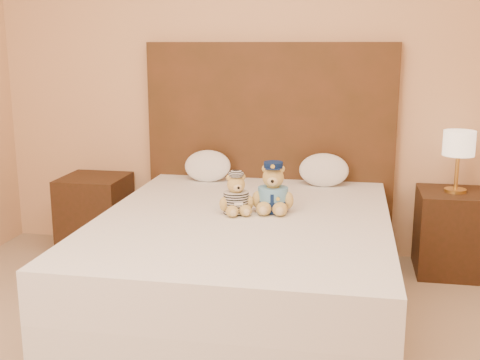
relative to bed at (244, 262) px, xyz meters
name	(u,v)px	position (x,y,z in m)	size (l,w,h in m)	color
bed	(244,262)	(0.00, 0.00, 0.00)	(1.60, 2.00, 0.55)	white
headboard	(269,150)	(0.00, 1.01, 0.47)	(1.75, 0.08, 1.50)	#4F2C17
nightstand_left	(95,213)	(-1.25, 0.80, 0.00)	(0.45, 0.45, 0.55)	#371D11
nightstand_right	(452,232)	(1.25, 0.80, 0.00)	(0.45, 0.45, 0.55)	#371D11
lamp	(459,146)	(1.25, 0.80, 0.57)	(0.20, 0.20, 0.40)	gold
teddy_police	(273,187)	(0.15, 0.12, 0.42)	(0.25, 0.24, 0.29)	tan
teddy_prisoner	(236,193)	(-0.05, 0.04, 0.39)	(0.21, 0.20, 0.23)	tan
pillow_left	(208,164)	(-0.41, 0.83, 0.39)	(0.33, 0.21, 0.23)	white
pillow_right	(324,168)	(0.40, 0.83, 0.39)	(0.33, 0.22, 0.23)	white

